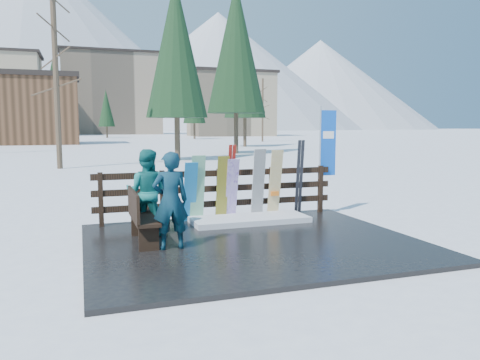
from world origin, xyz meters
name	(u,v)px	position (x,y,z in m)	size (l,w,h in m)	color
ground	(253,245)	(0.00, 0.00, 0.00)	(700.00, 700.00, 0.00)	white
deck	(253,243)	(0.00, 0.00, 0.04)	(6.00, 5.00, 0.08)	black
fence	(219,190)	(0.00, 2.20, 0.74)	(5.60, 0.10, 1.15)	black
snow_patch	(250,219)	(0.52, 1.60, 0.14)	(2.58, 1.00, 0.12)	white
bench	(140,215)	(-2.00, 0.50, 0.60)	(0.41, 1.50, 0.97)	black
snowboard_0	(190,192)	(-0.73, 1.98, 0.75)	(0.29, 0.03, 1.38)	#1B7EC3
snowboard_1	(198,189)	(-0.56, 1.98, 0.82)	(0.30, 0.03, 1.51)	silver
snowboard_2	(222,188)	(0.01, 1.98, 0.81)	(0.26, 0.03, 1.48)	yellow
snowboard_3	(232,189)	(0.23, 1.98, 0.78)	(0.27, 0.03, 1.42)	white
snowboard_4	(258,184)	(0.87, 1.98, 0.88)	(0.28, 0.03, 1.61)	black
snowboard_5	(275,183)	(1.29, 1.98, 0.87)	(0.28, 0.03, 1.60)	silver
ski_pair_a	(231,182)	(0.23, 2.05, 0.93)	(0.16, 0.32, 1.70)	maroon
ski_pair_b	(299,178)	(1.95, 2.05, 0.97)	(0.17, 0.19, 1.79)	black
rental_flag	(326,147)	(2.76, 2.25, 1.69)	(0.45, 0.04, 2.60)	silver
person_front	(170,201)	(-1.54, -0.09, 0.92)	(0.62, 0.40, 1.69)	#0D4149
person_back	(147,192)	(-1.78, 1.14, 0.92)	(0.81, 0.63, 1.67)	#156D6B
resort_buildings	(95,96)	(1.03, 115.41, 9.81)	(73.00, 87.60, 22.60)	tan
trees	(144,94)	(3.96, 45.56, 5.78)	(42.17, 68.69, 13.01)	#382B1E
mountains	(64,53)	(-10.50, 328.41, 50.20)	(520.00, 260.00, 120.00)	white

